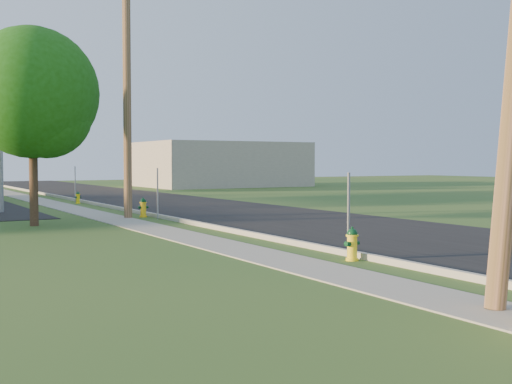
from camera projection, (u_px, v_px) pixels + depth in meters
ground_plane at (490, 291)px, 11.10m from camera, size 140.00×140.00×0.00m
road at (339, 227)px, 21.99m from camera, size 8.00×120.00×0.02m
curb at (237, 231)px, 19.96m from camera, size 0.15×120.00×0.15m
sidewalk at (186, 237)px, 19.08m from camera, size 1.50×120.00×0.03m
utility_pole_mid at (127, 93)px, 25.20m from camera, size 1.40×0.32×9.80m
utility_pole_far at (33, 121)px, 40.71m from camera, size 1.40×0.32×9.50m
sign_post_near at (349, 216)px, 14.80m from camera, size 0.05×0.04×2.00m
sign_post_mid at (158, 194)px, 24.96m from camera, size 0.05×0.04×2.00m
sign_post_far at (75, 184)px, 35.47m from camera, size 0.05×0.04×2.00m
distant_building at (221, 164)px, 58.87m from camera, size 14.00×10.00×4.00m
tree_verge at (36, 98)px, 22.22m from camera, size 4.57×4.57×6.93m
hydrant_near at (352, 244)px, 14.54m from camera, size 0.40×0.36×0.77m
hydrant_mid at (143, 208)px, 25.91m from camera, size 0.41×0.37×0.80m
hydrant_far at (78, 197)px, 34.37m from camera, size 0.35×0.31×0.67m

